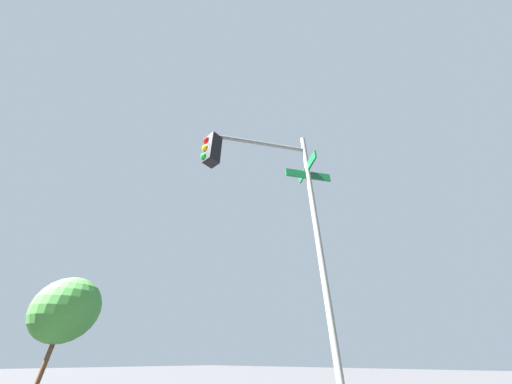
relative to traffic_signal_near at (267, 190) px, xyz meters
name	(u,v)px	position (x,y,z in m)	size (l,w,h in m)	color
traffic_signal_near	(267,190)	(0.00, 0.00, 0.00)	(1.92, 2.51, 6.13)	slate
street_tree	(67,309)	(16.39, -0.93, -0.52)	(3.60, 3.60, 5.63)	#4C331E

